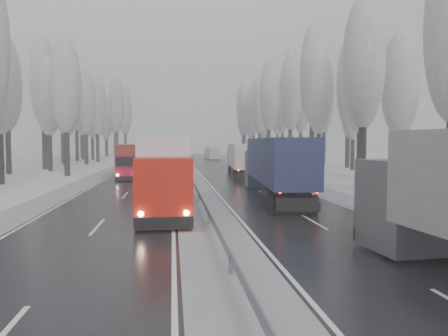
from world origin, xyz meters
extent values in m
plane|color=silver|center=(0.00, 0.00, 0.00)|extent=(260.00, 260.00, 0.00)
cube|color=black|center=(5.25, 30.00, 0.01)|extent=(7.50, 200.00, 0.03)
cube|color=black|center=(-5.25, 30.00, 0.01)|extent=(7.50, 200.00, 0.03)
cube|color=#989A9F|center=(0.00, 30.00, 0.02)|extent=(3.00, 200.00, 0.04)
cube|color=#989A9F|center=(10.20, 30.00, 0.02)|extent=(2.40, 200.00, 0.04)
cube|color=#989A9F|center=(-10.20, 30.00, 0.02)|extent=(2.40, 200.00, 0.04)
cube|color=slate|center=(0.00, 30.00, 0.60)|extent=(0.06, 200.00, 0.32)
cube|color=slate|center=(0.00, 28.00, 0.30)|extent=(0.12, 0.12, 0.60)
cube|color=slate|center=(0.00, 60.00, 0.30)|extent=(0.12, 0.12, 0.60)
cylinder|color=black|center=(14.51, 27.03, 2.81)|extent=(0.68, 0.68, 5.62)
ellipsoid|color=gray|center=(14.51, 27.03, 10.84)|extent=(3.60, 3.60, 11.48)
cylinder|color=black|center=(20.02, 31.03, 2.47)|extent=(0.64, 0.64, 4.94)
ellipsoid|color=gray|center=(20.02, 31.03, 9.53)|extent=(3.60, 3.60, 10.09)
cylinder|color=black|center=(17.90, 35.17, 2.66)|extent=(0.66, 0.66, 5.32)
ellipsoid|color=gray|center=(17.90, 35.17, 10.27)|extent=(3.60, 3.60, 10.88)
cylinder|color=black|center=(20.12, 39.17, 3.16)|extent=(0.72, 0.72, 6.31)
ellipsoid|color=gray|center=(20.12, 39.17, 12.17)|extent=(3.60, 3.60, 12.90)
cylinder|color=black|center=(17.02, 45.60, 2.69)|extent=(0.67, 0.67, 5.38)
ellipsoid|color=gray|center=(17.02, 45.60, 10.37)|extent=(3.60, 3.60, 10.98)
cylinder|color=black|center=(23.31, 49.60, 2.30)|extent=(0.62, 0.62, 4.59)
ellipsoid|color=gray|center=(23.31, 49.60, 8.86)|extent=(3.60, 3.60, 9.39)
cylinder|color=black|center=(17.90, 51.02, 3.47)|extent=(0.76, 0.76, 6.95)
ellipsoid|color=gray|center=(17.90, 51.02, 13.40)|extent=(3.60, 3.60, 14.19)
cylinder|color=black|center=(24.81, 55.02, 3.30)|extent=(0.74, 0.74, 6.59)
ellipsoid|color=gray|center=(24.81, 55.02, 12.71)|extent=(3.60, 3.60, 13.46)
cylinder|color=black|center=(17.56, 61.27, 3.18)|extent=(0.72, 0.72, 6.37)
ellipsoid|color=gray|center=(17.56, 61.27, 12.28)|extent=(3.60, 3.60, 13.01)
cylinder|color=black|center=(24.72, 65.27, 2.99)|extent=(0.70, 0.70, 5.97)
ellipsoid|color=gray|center=(24.72, 65.27, 11.52)|extent=(3.60, 3.60, 12.20)
cylinder|color=black|center=(16.34, 71.95, 3.33)|extent=(0.74, 0.74, 6.65)
ellipsoid|color=gray|center=(16.34, 71.95, 12.83)|extent=(3.60, 3.60, 13.59)
cylinder|color=black|center=(23.71, 75.95, 3.07)|extent=(0.71, 0.71, 6.14)
ellipsoid|color=gray|center=(23.71, 75.95, 11.84)|extent=(3.60, 3.60, 12.54)
cylinder|color=black|center=(16.56, 81.70, 3.03)|extent=(0.71, 0.71, 6.05)
ellipsoid|color=gray|center=(16.56, 81.70, 11.68)|extent=(3.60, 3.60, 12.37)
cylinder|color=black|center=(22.48, 85.70, 3.15)|extent=(0.72, 0.72, 6.30)
ellipsoid|color=gray|center=(22.48, 85.70, 12.15)|extent=(3.60, 3.60, 12.87)
cylinder|color=black|center=(16.63, 89.21, 2.94)|extent=(0.70, 0.70, 5.88)
ellipsoid|color=gray|center=(16.63, 89.21, 11.33)|extent=(3.60, 3.60, 12.00)
cylinder|color=black|center=(19.77, 93.21, 2.43)|extent=(0.64, 0.64, 4.86)
ellipsoid|color=gray|center=(19.77, 93.21, 9.37)|extent=(3.60, 3.60, 9.92)
cylinder|color=black|center=(15.73, 96.32, 2.99)|extent=(0.70, 0.70, 5.98)
ellipsoid|color=gray|center=(15.73, 96.32, 11.53)|extent=(3.60, 3.60, 12.21)
cylinder|color=black|center=(24.94, 100.32, 3.09)|extent=(0.71, 0.71, 6.19)
ellipsoid|color=gray|center=(24.94, 100.32, 11.93)|extent=(3.60, 3.60, 12.64)
cylinder|color=black|center=(17.04, 106.16, 3.43)|extent=(0.75, 0.75, 6.86)
ellipsoid|color=gray|center=(17.04, 106.16, 13.22)|extent=(3.60, 3.60, 14.01)
cylinder|color=black|center=(24.02, 110.16, 2.77)|extent=(0.68, 0.68, 5.55)
ellipsoid|color=gray|center=(24.02, 110.16, 10.70)|extent=(3.60, 3.60, 11.33)
cylinder|color=black|center=(18.73, 116.73, 3.05)|extent=(0.71, 0.71, 6.09)
ellipsoid|color=gray|center=(18.73, 116.73, 11.75)|extent=(3.60, 3.60, 12.45)
cylinder|color=black|center=(21.55, 120.73, 2.74)|extent=(0.67, 0.67, 5.49)
ellipsoid|color=gray|center=(21.55, 120.73, 10.58)|extent=(3.60, 3.60, 11.21)
cylinder|color=black|center=(-17.75, 34.20, 2.52)|extent=(0.65, 0.65, 5.03)
cylinder|color=black|center=(-13.94, 43.73, 2.72)|extent=(0.67, 0.67, 5.44)
ellipsoid|color=gray|center=(-13.94, 43.73, 10.49)|extent=(3.60, 3.60, 11.11)
cylinder|color=black|center=(-21.85, 47.73, 2.86)|extent=(0.69, 0.69, 5.72)
ellipsoid|color=gray|center=(-21.85, 47.73, 11.04)|extent=(3.60, 3.60, 11.69)
cylinder|color=black|center=(-18.26, 52.71, 2.61)|extent=(0.66, 0.66, 5.23)
ellipsoid|color=gray|center=(-18.26, 52.71, 10.08)|extent=(3.60, 3.60, 10.68)
cylinder|color=black|center=(-20.05, 56.71, 3.30)|extent=(0.74, 0.74, 6.60)
ellipsoid|color=gray|center=(-20.05, 56.71, 12.74)|extent=(3.60, 3.60, 13.49)
cylinder|color=black|center=(-18.16, 62.35, 2.58)|extent=(0.65, 0.65, 5.16)
ellipsoid|color=gray|center=(-18.16, 62.35, 9.95)|extent=(3.60, 3.60, 10.54)
cylinder|color=black|center=(-19.54, 66.35, 2.90)|extent=(0.69, 0.69, 5.79)
ellipsoid|color=gray|center=(-19.54, 66.35, 11.18)|extent=(3.60, 3.60, 11.84)
cylinder|color=black|center=(-16.58, 69.11, 2.82)|extent=(0.68, 0.68, 5.64)
ellipsoid|color=gray|center=(-16.58, 69.11, 10.89)|extent=(3.60, 3.60, 11.53)
cylinder|color=black|center=(-21.42, 73.11, 3.28)|extent=(0.73, 0.73, 6.56)
ellipsoid|color=gray|center=(-21.42, 73.11, 12.65)|extent=(3.60, 3.60, 13.40)
cylinder|color=black|center=(-16.33, 79.19, 2.90)|extent=(0.69, 0.69, 5.79)
ellipsoid|color=gray|center=(-16.33, 79.19, 11.17)|extent=(3.60, 3.60, 11.84)
cylinder|color=black|center=(-21.09, 83.19, 3.32)|extent=(0.74, 0.74, 6.65)
ellipsoid|color=gray|center=(-21.09, 83.19, 12.82)|extent=(3.60, 3.60, 13.58)
cylinder|color=black|center=(-18.93, 88.54, 2.56)|extent=(0.65, 0.65, 5.12)
ellipsoid|color=gray|center=(-18.93, 88.54, 9.88)|extent=(3.60, 3.60, 10.46)
cylinder|color=black|center=(-21.82, 92.54, 2.92)|extent=(0.69, 0.69, 5.84)
ellipsoid|color=gray|center=(-21.82, 92.54, 11.26)|extent=(3.60, 3.60, 11.92)
cylinder|color=black|center=(-15.07, 99.33, 3.34)|extent=(0.74, 0.74, 6.67)
ellipsoid|color=gray|center=(-15.07, 99.33, 12.87)|extent=(3.60, 3.60, 13.63)
cylinder|color=black|center=(-24.20, 103.33, 3.15)|extent=(0.72, 0.72, 6.31)
ellipsoid|color=gray|center=(-24.20, 103.33, 12.16)|extent=(3.60, 3.60, 12.88)
cylinder|color=black|center=(-14.05, 108.72, 3.14)|extent=(0.72, 0.72, 6.29)
ellipsoid|color=gray|center=(-14.05, 108.72, 12.12)|extent=(3.60, 3.60, 12.84)
cylinder|color=black|center=(-19.66, 112.72, 2.43)|extent=(0.64, 0.64, 4.86)
ellipsoid|color=gray|center=(-19.66, 112.72, 9.36)|extent=(3.60, 3.60, 9.92)
cylinder|color=black|center=(-17.56, 115.31, 3.31)|extent=(0.74, 0.74, 6.63)
ellipsoid|color=gray|center=(-17.56, 115.31, 12.78)|extent=(3.60, 3.60, 13.54)
cylinder|color=black|center=(-20.33, 119.31, 2.89)|extent=(0.69, 0.69, 5.79)
ellipsoid|color=gray|center=(-20.33, 119.31, 11.16)|extent=(3.60, 3.60, 11.82)
cube|color=#48494D|center=(6.62, 6.26, 1.77)|extent=(2.91, 3.00, 3.21)
cube|color=black|center=(6.50, 7.59, 2.51)|extent=(2.46, 0.32, 1.07)
cube|color=black|center=(6.49, 7.70, 0.48)|extent=(2.68, 0.39, 0.54)
cylinder|color=black|center=(5.57, 5.31, 0.56)|extent=(0.47, 1.14, 1.11)
cylinder|color=black|center=(7.81, 5.50, 0.56)|extent=(0.47, 1.14, 1.11)
sphere|color=white|center=(5.48, 7.64, 0.91)|extent=(0.24, 0.24, 0.24)
sphere|color=white|center=(7.50, 7.82, 0.91)|extent=(0.24, 0.24, 0.24)
cube|color=navy|center=(5.84, 27.97, 1.71)|extent=(2.76, 2.86, 3.11)
cube|color=black|center=(5.92, 29.27, 2.43)|extent=(2.38, 0.26, 1.04)
cube|color=black|center=(5.93, 29.37, 0.47)|extent=(2.59, 0.33, 0.52)
cube|color=#131B35|center=(5.30, 19.91, 2.80)|extent=(3.53, 13.61, 2.90)
cube|color=black|center=(4.85, 13.14, 0.57)|extent=(2.39, 0.28, 0.47)
cube|color=black|center=(5.05, 16.19, 0.78)|extent=(2.65, 5.84, 0.47)
cube|color=black|center=(4.89, 13.71, 0.36)|extent=(2.38, 0.22, 0.62)
cylinder|color=black|center=(4.70, 27.22, 0.54)|extent=(0.43, 1.10, 1.08)
cylinder|color=black|center=(6.87, 27.08, 0.54)|extent=(0.43, 1.10, 1.08)
cylinder|color=black|center=(3.94, 15.85, 0.54)|extent=(0.43, 1.10, 1.08)
cylinder|color=black|center=(6.11, 15.71, 0.54)|extent=(0.43, 1.10, 1.08)
cylinder|color=black|center=(3.85, 14.51, 0.54)|extent=(0.43, 1.10, 1.08)
cylinder|color=black|center=(6.02, 14.36, 0.54)|extent=(0.43, 1.10, 1.08)
sphere|color=#FF0C05|center=(3.86, 13.14, 1.40)|extent=(0.21, 0.21, 0.21)
sphere|color=#FF0C05|center=(5.83, 13.00, 1.40)|extent=(0.21, 0.21, 0.21)
sphere|color=white|center=(4.95, 29.47, 0.88)|extent=(0.23, 0.23, 0.23)
sphere|color=white|center=(6.92, 29.34, 0.88)|extent=(0.23, 0.23, 0.23)
cube|color=#A0998E|center=(6.49, 46.76, 1.50)|extent=(2.44, 2.52, 2.73)
cube|color=black|center=(6.57, 47.89, 2.14)|extent=(2.09, 0.24, 0.91)
cube|color=black|center=(6.58, 47.98, 0.41)|extent=(2.28, 0.30, 0.45)
cube|color=beige|center=(5.98, 39.68, 2.46)|extent=(3.16, 11.96, 2.55)
cube|color=black|center=(5.56, 33.74, 0.50)|extent=(2.09, 0.26, 0.41)
cube|color=black|center=(5.75, 36.41, 0.68)|extent=(2.35, 5.13, 0.41)
cube|color=black|center=(5.60, 34.24, 0.32)|extent=(2.09, 0.20, 0.55)
cylinder|color=black|center=(5.49, 46.10, 0.47)|extent=(0.39, 0.97, 0.95)
cylinder|color=black|center=(7.39, 45.96, 0.47)|extent=(0.39, 0.97, 0.95)
cylinder|color=black|center=(4.77, 36.12, 0.47)|extent=(0.39, 0.97, 0.95)
cylinder|color=black|center=(6.68, 35.98, 0.47)|extent=(0.39, 0.97, 0.95)
cylinder|color=black|center=(4.69, 34.94, 0.47)|extent=(0.39, 0.97, 0.95)
cylinder|color=black|center=(6.59, 34.80, 0.47)|extent=(0.39, 0.97, 0.95)
sphere|color=#FF0C05|center=(4.69, 33.73, 1.23)|extent=(0.18, 0.18, 0.18)
sphere|color=#FF0C05|center=(6.42, 33.61, 1.23)|extent=(0.18, 0.18, 0.18)
sphere|color=white|center=(5.72, 48.07, 0.77)|extent=(0.20, 0.20, 0.20)
sphere|color=white|center=(7.44, 47.95, 0.77)|extent=(0.20, 0.20, 0.20)
cube|color=#B3B5BA|center=(6.98, 86.11, 1.47)|extent=(2.71, 6.04, 2.55)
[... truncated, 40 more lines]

